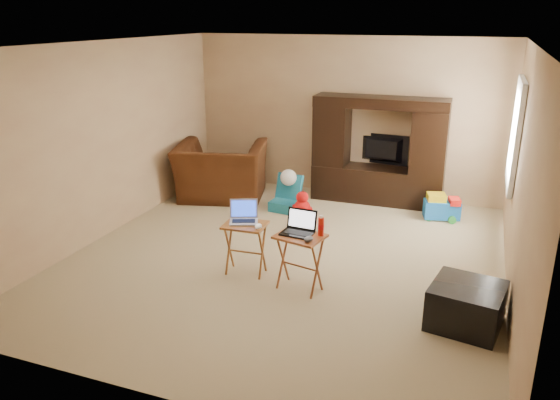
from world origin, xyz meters
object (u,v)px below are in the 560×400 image
at_px(child_rocker, 286,193).
at_px(tray_table_left, 246,249).
at_px(plush_toy, 302,203).
at_px(water_bottle, 321,227).
at_px(laptop_left, 243,213).
at_px(mouse_left, 258,226).
at_px(push_toy, 442,206).
at_px(mouse_right, 309,239).
at_px(recliner, 221,171).
at_px(television, 381,150).
at_px(ottoman, 466,306).
at_px(laptop_right, 297,223).
at_px(entertainment_center, 379,151).
at_px(tray_table_right, 300,263).

bearing_deg(child_rocker, tray_table_left, -74.75).
bearing_deg(plush_toy, water_bottle, -66.86).
relative_size(laptop_left, mouse_left, 2.58).
height_order(push_toy, mouse_right, mouse_right).
xyz_separation_m(recliner, child_rocker, (1.16, -0.19, -0.17)).
relative_size(laptop_left, mouse_right, 2.47).
bearing_deg(television, plush_toy, 60.59).
height_order(ottoman, laptop_right, laptop_right).
xyz_separation_m(push_toy, mouse_right, (-1.11, -2.84, 0.46)).
xyz_separation_m(push_toy, ottoman, (0.46, -2.84, 0.01)).
height_order(push_toy, mouse_left, mouse_left).
distance_m(push_toy, laptop_left, 3.25).
height_order(laptop_left, water_bottle, laptop_left).
bearing_deg(entertainment_center, laptop_left, -108.15).
relative_size(child_rocker, water_bottle, 2.77).
bearing_deg(water_bottle, plush_toy, 113.14).
bearing_deg(mouse_right, plush_toy, 109.74).
bearing_deg(mouse_right, mouse_left, 162.24).
distance_m(tray_table_left, mouse_right, 0.94).
xyz_separation_m(entertainment_center, television, (0.00, 0.19, -0.03)).
height_order(laptop_left, laptop_right, laptop_right).
relative_size(entertainment_center, tray_table_left, 3.34).
bearing_deg(laptop_left, recliner, 99.60).
bearing_deg(mouse_right, push_toy, 68.72).
bearing_deg(mouse_left, ottoman, -5.30).
height_order(plush_toy, mouse_right, mouse_right).
bearing_deg(plush_toy, recliner, 167.32).
relative_size(entertainment_center, laptop_right, 6.12).
distance_m(laptop_left, mouse_right, 0.91).
xyz_separation_m(laptop_left, mouse_left, (0.22, -0.10, -0.10)).
height_order(entertainment_center, television, entertainment_center).
xyz_separation_m(television, mouse_right, (-0.07, -3.49, -0.13)).
xyz_separation_m(laptop_right, mouse_right, (0.17, -0.14, -0.09)).
bearing_deg(mouse_left, tray_table_left, 159.78).
distance_m(laptop_right, water_bottle, 0.25).
xyz_separation_m(television, water_bottle, (0.00, -3.29, -0.06)).
xyz_separation_m(plush_toy, ottoman, (2.38, -2.27, 0.02)).
distance_m(plush_toy, water_bottle, 2.31).
relative_size(television, child_rocker, 1.56).
xyz_separation_m(plush_toy, tray_table_left, (-0.01, -1.99, 0.11)).
height_order(tray_table_right, mouse_left, mouse_left).
height_order(recliner, tray_table_left, recliner).
xyz_separation_m(plush_toy, mouse_right, (0.81, -2.27, 0.46)).
height_order(entertainment_center, tray_table_left, entertainment_center).
bearing_deg(recliner, child_rocker, 155.76).
xyz_separation_m(plush_toy, push_toy, (1.92, 0.58, 0.00)).
height_order(tray_table_right, mouse_right, mouse_right).
bearing_deg(mouse_left, child_rocker, 102.45).
relative_size(recliner, plush_toy, 3.60).
distance_m(entertainment_center, laptop_right, 3.17).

